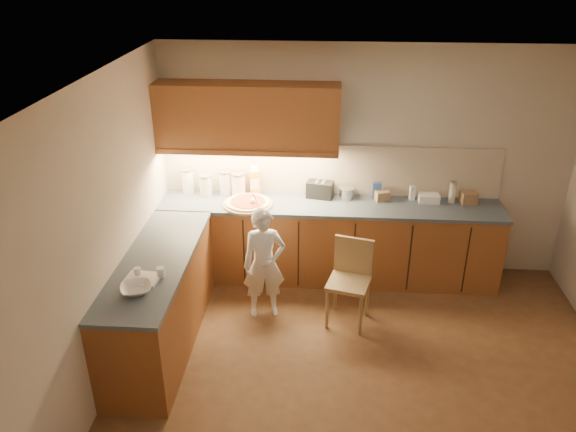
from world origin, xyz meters
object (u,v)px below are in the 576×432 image
object	(u,v)px
pizza_on_board	(248,203)
child	(264,264)
toaster	(320,190)
oil_jug	(255,182)
wooden_chair	(350,275)

from	to	relation	value
pizza_on_board	child	world-z (taller)	child
pizza_on_board	toaster	xyz separation A→B (m)	(0.78, 0.27, 0.07)
oil_jug	pizza_on_board	bearing A→B (deg)	-98.77
wooden_chair	oil_jug	world-z (taller)	oil_jug
child	toaster	size ratio (longest dim) A/B	3.76
toaster	pizza_on_board	bearing A→B (deg)	-149.08
pizza_on_board	child	distance (m)	0.81
pizza_on_board	wooden_chair	xyz separation A→B (m)	(1.11, -0.70, -0.43)
oil_jug	toaster	distance (m)	0.74
toaster	child	bearing A→B (deg)	-107.42
child	wooden_chair	bearing A→B (deg)	-15.01
wooden_chair	toaster	world-z (taller)	toaster
oil_jug	toaster	size ratio (longest dim) A/B	1.10
toaster	oil_jug	bearing A→B (deg)	-169.02
child	toaster	bearing A→B (deg)	47.19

